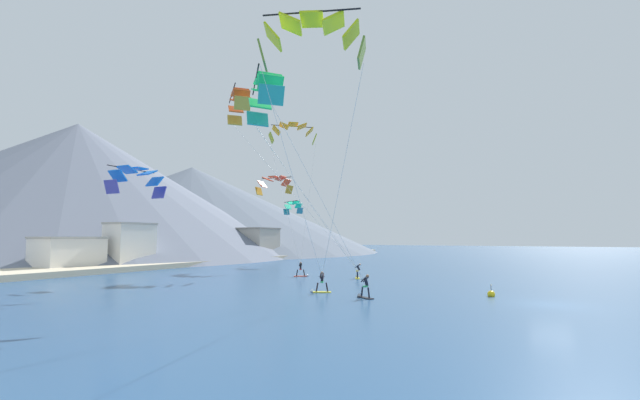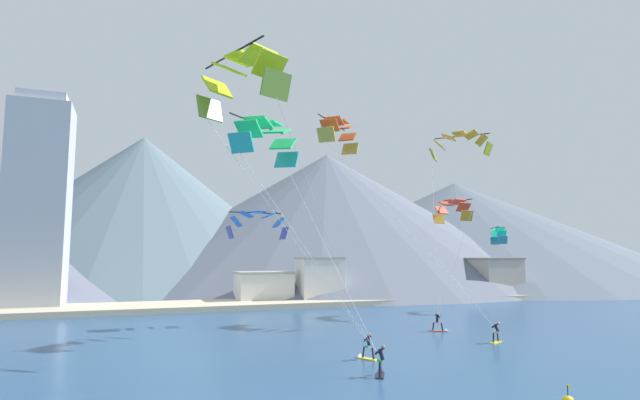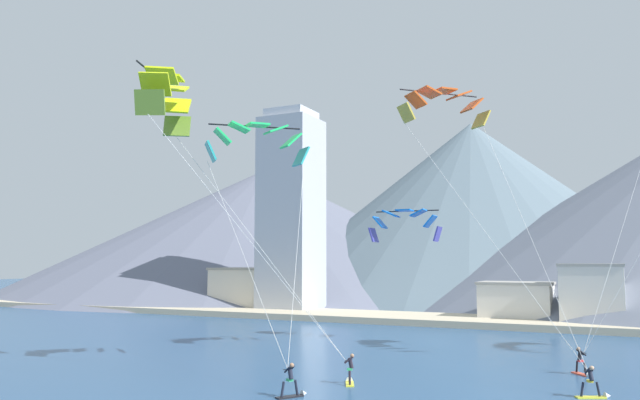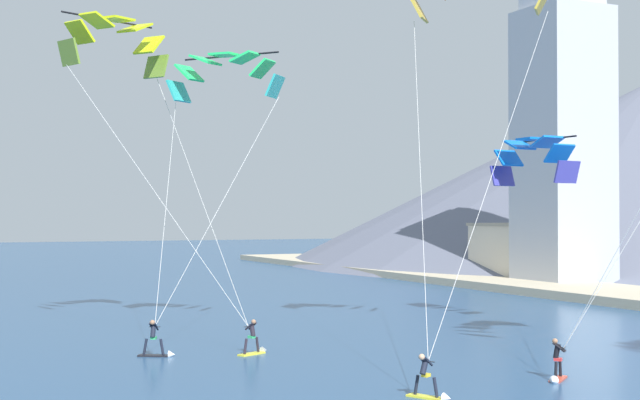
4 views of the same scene
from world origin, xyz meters
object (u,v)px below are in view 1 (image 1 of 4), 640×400
object	(u,v)px
kitesurfer_mid_center	(358,274)
parafoil_kite_far_left	(312,36)
parafoil_kite_distant_mid_solo	(274,183)
parafoil_kite_distant_low_drift	(293,206)
kitesurfer_near_trail	(302,272)
parafoil_kite_near_trail	(293,131)
parafoil_kite_near_lead	(265,95)
kitesurfer_near_lead	(364,290)
parafoil_kite_mid_center	(239,103)
kitesurfer_far_left	(319,286)
race_marker_buoy	(491,294)
parafoil_kite_distant_high_outer	(137,178)

from	to	relation	value
kitesurfer_mid_center	parafoil_kite_far_left	world-z (taller)	parafoil_kite_far_left
parafoil_kite_distant_mid_solo	parafoil_kite_far_left	bearing A→B (deg)	-142.04
parafoil_kite_distant_low_drift	kitesurfer_near_trail	bearing A→B (deg)	-144.78
kitesurfer_mid_center	parafoil_kite_near_trail	size ratio (longest dim) A/B	0.09
parafoil_kite_far_left	parafoil_kite_distant_low_drift	size ratio (longest dim) A/B	3.46
parafoil_kite_near_lead	parafoil_kite_near_trail	size ratio (longest dim) A/B	0.75
parafoil_kite_near_trail	kitesurfer_near_lead	bearing A→B (deg)	-136.64
parafoil_kite_near_lead	parafoil_kite_distant_low_drift	size ratio (longest dim) A/B	3.02
parafoil_kite_mid_center	parafoil_kite_distant_mid_solo	distance (m)	20.11
parafoil_kite_mid_center	parafoil_kite_distant_low_drift	xyz separation A→B (m)	(25.67, 9.63, -8.44)
kitesurfer_mid_center	parafoil_kite_distant_low_drift	size ratio (longest dim) A/B	0.37
kitesurfer_far_left	parafoil_kite_mid_center	xyz separation A→B (m)	(2.79, 10.80, 17.46)
kitesurfer_mid_center	race_marker_buoy	size ratio (longest dim) A/B	1.70
kitesurfer_near_trail	parafoil_kite_far_left	distance (m)	29.16
parafoil_kite_near_trail	parafoil_kite_far_left	xyz separation A→B (m)	(-27.92, -18.88, -2.72)
kitesurfer_near_trail	parafoil_kite_mid_center	bearing A→B (deg)	164.35
kitesurfer_near_trail	parafoil_kite_distant_high_outer	xyz separation A→B (m)	(-14.29, 10.21, 9.66)
kitesurfer_mid_center	parafoil_kite_near_lead	size ratio (longest dim) A/B	0.12
kitesurfer_far_left	race_marker_buoy	bearing A→B (deg)	-71.84
kitesurfer_far_left	kitesurfer_near_trail	bearing A→B (deg)	36.35
kitesurfer_near_trail	parafoil_kite_near_lead	xyz separation A→B (m)	(-18.02, -7.65, 13.93)
race_marker_buoy	parafoil_kite_distant_mid_solo	bearing A→B (deg)	62.24
parafoil_kite_near_lead	parafoil_kite_mid_center	bearing A→B (deg)	46.91
kitesurfer_mid_center	parafoil_kite_far_left	distance (m)	27.64
kitesurfer_far_left	kitesurfer_mid_center	bearing A→B (deg)	9.31
parafoil_kite_distant_low_drift	race_marker_buoy	xyz separation A→B (m)	(-24.39, -32.86, -9.36)
kitesurfer_mid_center	kitesurfer_near_lead	bearing A→B (deg)	-154.73
kitesurfer_near_trail	parafoil_kite_distant_low_drift	xyz separation A→B (m)	(17.06, 12.04, 9.03)
parafoil_kite_distant_mid_solo	race_marker_buoy	world-z (taller)	parafoil_kite_distant_mid_solo
kitesurfer_near_lead	kitesurfer_mid_center	world-z (taller)	kitesurfer_near_lead
parafoil_kite_near_trail	parafoil_kite_distant_mid_solo	size ratio (longest dim) A/B	3.32
kitesurfer_near_lead	race_marker_buoy	bearing A→B (deg)	-56.90
kitesurfer_mid_center	parafoil_kite_near_trail	distance (m)	23.01
parafoil_kite_near_lead	race_marker_buoy	xyz separation A→B (m)	(10.69, -13.16, -14.26)
parafoil_kite_far_left	parafoil_kite_distant_low_drift	world-z (taller)	parafoil_kite_far_left
parafoil_kite_mid_center	parafoil_kite_distant_low_drift	bearing A→B (deg)	20.56
parafoil_kite_mid_center	kitesurfer_near_trail	bearing A→B (deg)	-15.65
kitesurfer_near_lead	kitesurfer_far_left	world-z (taller)	kitesurfer_near_lead
kitesurfer_near_lead	parafoil_kite_near_lead	bearing A→B (deg)	136.84
parafoil_kite_near_lead	kitesurfer_mid_center	bearing A→B (deg)	3.85
parafoil_kite_far_left	parafoil_kite_distant_high_outer	world-z (taller)	parafoil_kite_far_left
kitesurfer_mid_center	parafoil_kite_distant_mid_solo	distance (m)	21.92
parafoil_kite_distant_high_outer	race_marker_buoy	xyz separation A→B (m)	(6.96, -31.03, -9.98)
parafoil_kite_near_trail	race_marker_buoy	world-z (taller)	parafoil_kite_near_trail
parafoil_kite_near_trail	parafoil_kite_distant_high_outer	size ratio (longest dim) A/B	3.04
parafoil_kite_mid_center	parafoil_kite_distant_mid_solo	size ratio (longest dim) A/B	3.12
parafoil_kite_near_lead	parafoil_kite_distant_low_drift	bearing A→B (deg)	29.30
parafoil_kite_distant_low_drift	race_marker_buoy	world-z (taller)	parafoil_kite_distant_low_drift
parafoil_kite_distant_low_drift	race_marker_buoy	bearing A→B (deg)	-126.59
parafoil_kite_near_trail	parafoil_kite_distant_mid_solo	distance (m)	8.22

